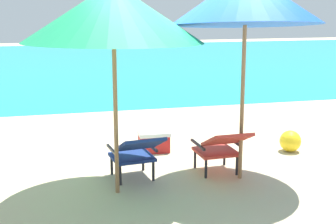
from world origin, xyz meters
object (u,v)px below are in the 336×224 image
(lounge_chair_right, at_px, (221,146))
(beach_ball, at_px, (290,141))
(beach_umbrella_left, at_px, (113,13))
(cooler_box, at_px, (154,141))
(lounge_chair_left, at_px, (136,152))

(lounge_chair_right, bearing_deg, beach_ball, 27.86)
(lounge_chair_right, bearing_deg, beach_umbrella_left, -170.13)
(cooler_box, bearing_deg, beach_umbrella_left, -117.64)
(beach_ball, bearing_deg, cooler_box, 166.00)
(beach_umbrella_left, height_order, beach_ball, beach_umbrella_left)
(beach_umbrella_left, distance_m, cooler_box, 2.59)
(lounge_chair_right, relative_size, beach_ball, 2.71)
(cooler_box, bearing_deg, lounge_chair_left, -112.57)
(beach_umbrella_left, xyz_separation_m, beach_ball, (2.83, 0.99, -1.96))
(lounge_chair_left, distance_m, beach_umbrella_left, 1.77)
(lounge_chair_left, xyz_separation_m, cooler_box, (0.50, 1.21, -0.24))
(cooler_box, bearing_deg, lounge_chair_right, -63.68)
(lounge_chair_left, height_order, cooler_box, lounge_chair_left)
(cooler_box, bearing_deg, beach_ball, -14.00)
(lounge_chair_left, bearing_deg, beach_ball, 15.46)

